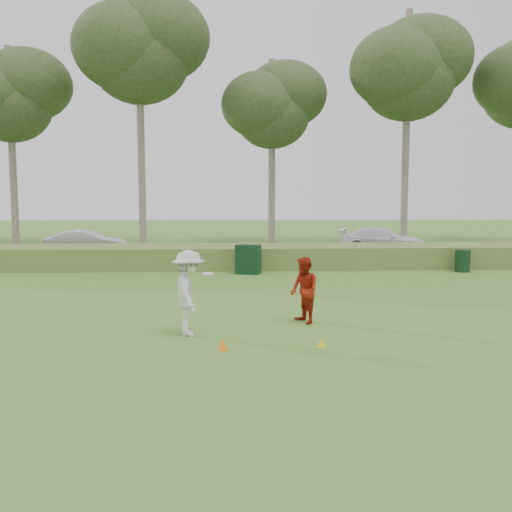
{
  "coord_description": "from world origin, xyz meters",
  "views": [
    {
      "loc": [
        -0.78,
        -12.06,
        2.99
      ],
      "look_at": [
        0.0,
        4.0,
        1.3
      ],
      "focal_mm": 40.0,
      "sensor_mm": 36.0,
      "label": 1
    }
  ],
  "objects": [
    {
      "name": "ground",
      "position": [
        0.0,
        0.0,
        0.0
      ],
      "size": [
        120.0,
        120.0,
        0.0
      ],
      "primitive_type": "plane",
      "color": "#3F7426",
      "rests_on": "ground"
    },
    {
      "name": "car_mid",
      "position": [
        -7.7,
        16.03,
        0.7
      ],
      "size": [
        3.9,
        1.4,
        1.28
      ],
      "primitive_type": "imported",
      "rotation": [
        0.0,
        0.0,
        1.56
      ],
      "color": "silver",
      "rests_on": "park_road"
    },
    {
      "name": "park_road",
      "position": [
        0.0,
        17.0,
        0.03
      ],
      "size": [
        80.0,
        6.0,
        0.06
      ],
      "primitive_type": "cube",
      "color": "#2D2D2D",
      "rests_on": "ground"
    },
    {
      "name": "cone_yellow",
      "position": [
        1.06,
        -1.05,
        0.1
      ],
      "size": [
        0.19,
        0.19,
        0.21
      ],
      "primitive_type": "cone",
      "color": "yellow",
      "rests_on": "ground"
    },
    {
      "name": "reed_strip",
      "position": [
        0.0,
        12.0,
        0.45
      ],
      "size": [
        80.0,
        3.0,
        0.9
      ],
      "primitive_type": "cube",
      "color": "#54722D",
      "rests_on": "ground"
    },
    {
      "name": "car_right",
      "position": [
        7.24,
        17.12,
        0.71
      ],
      "size": [
        4.81,
        3.06,
        1.3
      ],
      "primitive_type": "imported",
      "rotation": [
        0.0,
        0.0,
        1.27
      ],
      "color": "white",
      "rests_on": "park_road"
    },
    {
      "name": "utility_cabinet",
      "position": [
        -0.02,
        9.78,
        0.57
      ],
      "size": [
        1.04,
        0.83,
        1.13
      ],
      "primitive_type": "cube",
      "rotation": [
        0.0,
        0.0,
        -0.33
      ],
      "color": "black",
      "rests_on": "ground"
    },
    {
      "name": "cone_orange",
      "position": [
        -0.9,
        -1.19,
        0.12
      ],
      "size": [
        0.21,
        0.21,
        0.23
      ],
      "primitive_type": "cone",
      "color": "orange",
      "rests_on": "ground"
    },
    {
      "name": "tree_3",
      "position": [
        -6.0,
        23.0,
        11.6
      ],
      "size": [
        7.8,
        7.8,
        15.5
      ],
      "color": "gray",
      "rests_on": "ground"
    },
    {
      "name": "player_white",
      "position": [
        -1.64,
        0.09,
        0.92
      ],
      "size": [
        0.96,
        1.28,
        1.85
      ],
      "rotation": [
        0.0,
        0.0,
        1.71
      ],
      "color": "silver",
      "rests_on": "ground"
    },
    {
      "name": "tree_4",
      "position": [
        2.0,
        24.5,
        8.59
      ],
      "size": [
        6.24,
        6.24,
        11.5
      ],
      "color": "gray",
      "rests_on": "ground"
    },
    {
      "name": "tree_2",
      "position": [
        -14.0,
        24.0,
        8.97
      ],
      "size": [
        6.5,
        6.5,
        12.0
      ],
      "color": "gray",
      "rests_on": "ground"
    },
    {
      "name": "player_red",
      "position": [
        1.0,
        1.12,
        0.79
      ],
      "size": [
        0.83,
        0.93,
        1.57
      ],
      "primitive_type": "imported",
      "rotation": [
        0.0,
        0.0,
        -1.2
      ],
      "color": "#9D1C0D",
      "rests_on": "ground"
    },
    {
      "name": "tree_5",
      "position": [
        10.0,
        22.5,
        10.47
      ],
      "size": [
        7.28,
        7.28,
        14.0
      ],
      "color": "gray",
      "rests_on": "ground"
    },
    {
      "name": "trash_bin",
      "position": [
        8.5,
        9.97,
        0.44
      ],
      "size": [
        0.72,
        0.72,
        0.88
      ],
      "primitive_type": "cylinder",
      "rotation": [
        0.0,
        0.0,
        -0.26
      ],
      "color": "black",
      "rests_on": "ground"
    }
  ]
}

